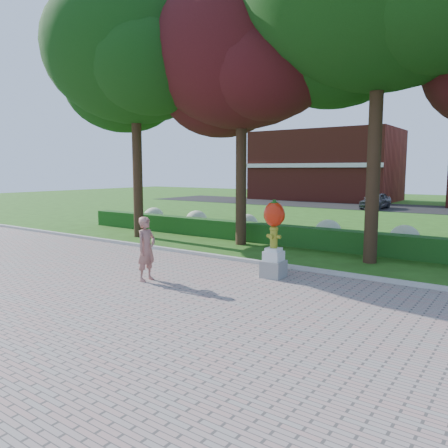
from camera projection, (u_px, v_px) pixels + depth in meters
name	position (u px, v px, depth m)	size (l,w,h in m)	color
ground	(183.00, 281.00, 12.19)	(100.00, 100.00, 0.00)	#274F13
walkway	(55.00, 320.00, 8.96)	(40.00, 14.00, 0.04)	gray
curb	(241.00, 260.00, 14.61)	(40.00, 0.18, 0.15)	#ADADA5
lawn_hedge	(295.00, 236.00, 17.80)	(24.00, 0.70, 0.80)	#134515
hydrangea_row	(318.00, 231.00, 18.26)	(20.10, 1.10, 0.99)	#B6C092
street	(413.00, 208.00, 34.80)	(50.00, 8.00, 0.02)	black
building_left	(325.00, 166.00, 44.98)	(14.00, 8.00, 7.00)	maroon
tree_far_left	(135.00, 59.00, 19.42)	(9.00, 7.68, 11.66)	black
tree_mid_left	(241.00, 64.00, 17.41)	(8.25, 7.04, 10.69)	black
hydrant_sculpture	(274.00, 237.00, 12.31)	(0.65, 0.62, 2.22)	gray
woman	(146.00, 249.00, 11.98)	(0.65, 0.42, 1.78)	#A3685D
parked_car	(376.00, 200.00, 34.41)	(1.55, 3.84, 1.31)	#404147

